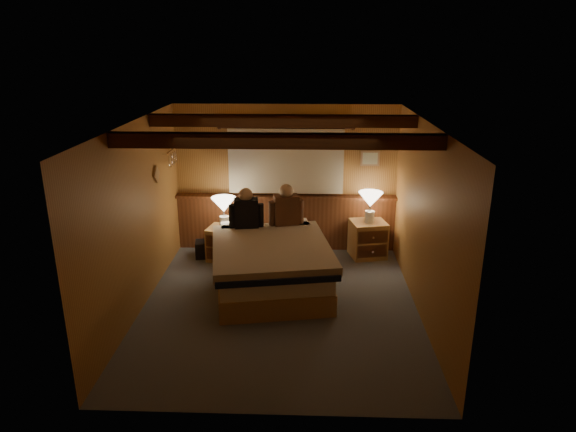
{
  "coord_description": "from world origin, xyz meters",
  "views": [
    {
      "loc": [
        0.33,
        -6.04,
        3.3
      ],
      "look_at": [
        0.09,
        0.4,
        1.12
      ],
      "focal_mm": 32.0,
      "sensor_mm": 36.0,
      "label": 1
    }
  ],
  "objects_px": {
    "nightstand_right": "(368,239)",
    "person_right": "(286,208)",
    "person_left": "(246,211)",
    "lamp_left": "(224,207)",
    "lamp_right": "(370,201)",
    "duffel_bag": "(209,248)",
    "bed": "(271,264)",
    "nightstand_left": "(224,243)"
  },
  "relations": [
    {
      "from": "nightstand_right",
      "to": "lamp_right",
      "type": "distance_m",
      "value": 0.65
    },
    {
      "from": "person_left",
      "to": "duffel_bag",
      "type": "height_order",
      "value": "person_left"
    },
    {
      "from": "nightstand_right",
      "to": "duffel_bag",
      "type": "bearing_deg",
      "value": 170.49
    },
    {
      "from": "bed",
      "to": "lamp_right",
      "type": "xyz_separation_m",
      "value": [
        1.5,
        1.15,
        0.59
      ]
    },
    {
      "from": "person_left",
      "to": "lamp_left",
      "type": "bearing_deg",
      "value": 127.85
    },
    {
      "from": "nightstand_right",
      "to": "duffel_bag",
      "type": "relative_size",
      "value": 1.31
    },
    {
      "from": "lamp_right",
      "to": "person_right",
      "type": "relative_size",
      "value": 0.77
    },
    {
      "from": "bed",
      "to": "person_right",
      "type": "height_order",
      "value": "person_right"
    },
    {
      "from": "nightstand_left",
      "to": "person_left",
      "type": "xyz_separation_m",
      "value": [
        0.41,
        -0.37,
        0.67
      ]
    },
    {
      "from": "bed",
      "to": "lamp_left",
      "type": "height_order",
      "value": "lamp_left"
    },
    {
      "from": "lamp_left",
      "to": "lamp_right",
      "type": "height_order",
      "value": "lamp_right"
    },
    {
      "from": "bed",
      "to": "lamp_left",
      "type": "xyz_separation_m",
      "value": [
        -0.8,
        0.98,
        0.52
      ]
    },
    {
      "from": "bed",
      "to": "lamp_right",
      "type": "height_order",
      "value": "lamp_right"
    },
    {
      "from": "person_right",
      "to": "person_left",
      "type": "bearing_deg",
      "value": -179.0
    },
    {
      "from": "person_left",
      "to": "bed",
      "type": "bearing_deg",
      "value": -65.5
    },
    {
      "from": "bed",
      "to": "lamp_right",
      "type": "distance_m",
      "value": 1.98
    },
    {
      "from": "duffel_bag",
      "to": "person_right",
      "type": "bearing_deg",
      "value": -23.52
    },
    {
      "from": "nightstand_left",
      "to": "lamp_right",
      "type": "distance_m",
      "value": 2.41
    },
    {
      "from": "lamp_left",
      "to": "person_left",
      "type": "bearing_deg",
      "value": -43.43
    },
    {
      "from": "person_right",
      "to": "lamp_left",
      "type": "bearing_deg",
      "value": 153.79
    },
    {
      "from": "lamp_left",
      "to": "person_left",
      "type": "relative_size",
      "value": 0.79
    },
    {
      "from": "bed",
      "to": "person_left",
      "type": "relative_size",
      "value": 3.57
    },
    {
      "from": "nightstand_left",
      "to": "nightstand_right",
      "type": "relative_size",
      "value": 0.9
    },
    {
      "from": "nightstand_left",
      "to": "lamp_left",
      "type": "height_order",
      "value": "lamp_left"
    },
    {
      "from": "nightstand_right",
      "to": "person_left",
      "type": "distance_m",
      "value": 2.08
    },
    {
      "from": "nightstand_right",
      "to": "duffel_bag",
      "type": "distance_m",
      "value": 2.58
    },
    {
      "from": "bed",
      "to": "person_left",
      "type": "bearing_deg",
      "value": 113.23
    },
    {
      "from": "person_right",
      "to": "bed",
      "type": "bearing_deg",
      "value": -117.43
    },
    {
      "from": "nightstand_right",
      "to": "person_right",
      "type": "xyz_separation_m",
      "value": [
        -1.3,
        -0.43,
        0.65
      ]
    },
    {
      "from": "nightstand_left",
      "to": "person_right",
      "type": "height_order",
      "value": "person_right"
    },
    {
      "from": "bed",
      "to": "duffel_bag",
      "type": "bearing_deg",
      "value": 125.06
    },
    {
      "from": "bed",
      "to": "person_right",
      "type": "bearing_deg",
      "value": 65.77
    },
    {
      "from": "bed",
      "to": "nightstand_left",
      "type": "bearing_deg",
      "value": 119.69
    },
    {
      "from": "bed",
      "to": "person_left",
      "type": "xyz_separation_m",
      "value": [
        -0.4,
        0.61,
        0.58
      ]
    },
    {
      "from": "nightstand_left",
      "to": "duffel_bag",
      "type": "bearing_deg",
      "value": 172.49
    },
    {
      "from": "nightstand_right",
      "to": "lamp_right",
      "type": "xyz_separation_m",
      "value": [
        0.0,
        -0.03,
        0.65
      ]
    },
    {
      "from": "bed",
      "to": "person_right",
      "type": "xyz_separation_m",
      "value": [
        0.19,
        0.76,
        0.59
      ]
    },
    {
      "from": "lamp_right",
      "to": "bed",
      "type": "bearing_deg",
      "value": -142.52
    },
    {
      "from": "person_left",
      "to": "nightstand_left",
      "type": "bearing_deg",
      "value": 129.39
    },
    {
      "from": "person_left",
      "to": "duffel_bag",
      "type": "xyz_separation_m",
      "value": [
        -0.68,
        0.46,
        -0.8
      ]
    },
    {
      "from": "nightstand_right",
      "to": "person_left",
      "type": "xyz_separation_m",
      "value": [
        -1.89,
        -0.58,
        0.64
      ]
    },
    {
      "from": "lamp_left",
      "to": "lamp_right",
      "type": "xyz_separation_m",
      "value": [
        2.3,
        0.17,
        0.06
      ]
    }
  ]
}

